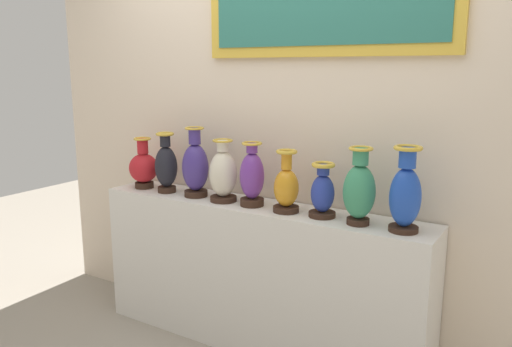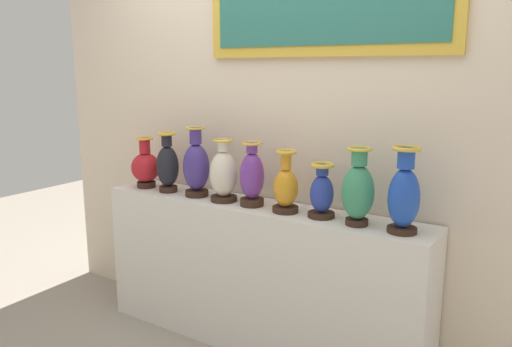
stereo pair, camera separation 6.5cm
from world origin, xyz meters
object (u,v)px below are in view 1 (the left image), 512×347
(vase_onyx, at_px, (166,166))
(vase_ivory, at_px, (223,174))
(vase_indigo, at_px, (195,167))
(vase_amber, at_px, (286,187))
(vase_crimson, at_px, (144,167))
(vase_jade, at_px, (359,190))
(vase_cobalt, at_px, (323,193))
(vase_sapphire, at_px, (405,194))
(vase_violet, at_px, (252,177))

(vase_onyx, height_order, vase_ivory, vase_onyx)
(vase_indigo, xyz_separation_m, vase_ivory, (0.21, -0.01, -0.02))
(vase_onyx, distance_m, vase_amber, 0.87)
(vase_crimson, relative_size, vase_jade, 0.84)
(vase_cobalt, xyz_separation_m, vase_sapphire, (0.44, -0.02, 0.05))
(vase_ivory, distance_m, vase_cobalt, 0.64)
(vase_indigo, bearing_deg, vase_violet, -0.29)
(vase_ivory, bearing_deg, vase_jade, -1.06)
(vase_cobalt, relative_size, vase_jade, 0.74)
(vase_crimson, distance_m, vase_sapphire, 1.73)
(vase_crimson, bearing_deg, vase_amber, -0.62)
(vase_cobalt, bearing_deg, vase_sapphire, -2.72)
(vase_indigo, relative_size, vase_amber, 1.24)
(vase_onyx, bearing_deg, vase_violet, 1.02)
(vase_ivory, height_order, vase_jade, vase_jade)
(vase_indigo, xyz_separation_m, vase_jade, (1.06, -0.02, -0.00))
(vase_indigo, distance_m, vase_sapphire, 1.29)
(vase_crimson, relative_size, vase_cobalt, 1.14)
(vase_violet, xyz_separation_m, vase_cobalt, (0.44, 0.01, -0.04))
(vase_amber, xyz_separation_m, vase_jade, (0.42, -0.01, 0.04))
(vase_jade, bearing_deg, vase_indigo, 178.79)
(vase_cobalt, bearing_deg, vase_indigo, -179.71)
(vase_cobalt, bearing_deg, vase_ivory, -179.00)
(vase_violet, height_order, vase_amber, vase_violet)
(vase_violet, bearing_deg, vase_indigo, 179.71)
(vase_amber, relative_size, vase_jade, 0.87)
(vase_crimson, xyz_separation_m, vase_sapphire, (1.73, -0.02, 0.05))
(vase_violet, relative_size, vase_amber, 1.07)
(vase_cobalt, bearing_deg, vase_violet, -179.15)
(vase_onyx, relative_size, vase_jade, 0.97)
(vase_onyx, distance_m, vase_sapphire, 1.52)
(vase_onyx, height_order, vase_indigo, vase_indigo)
(vase_crimson, relative_size, vase_onyx, 0.87)
(vase_ivory, distance_m, vase_amber, 0.43)
(vase_violet, xyz_separation_m, vase_jade, (0.65, -0.02, 0.01))
(vase_amber, distance_m, vase_cobalt, 0.21)
(vase_sapphire, bearing_deg, vase_amber, 179.62)
(vase_ivory, distance_m, vase_violet, 0.20)
(vase_violet, relative_size, vase_jade, 0.93)
(vase_ivory, relative_size, vase_violet, 1.00)
(vase_crimson, bearing_deg, vase_onyx, -3.52)
(vase_jade, distance_m, vase_sapphire, 0.23)
(vase_ivory, xyz_separation_m, vase_violet, (0.20, 0.00, 0.01))
(vase_amber, bearing_deg, vase_sapphire, -0.38)
(vase_amber, bearing_deg, vase_onyx, -179.92)
(vase_indigo, bearing_deg, vase_onyx, -176.58)
(vase_ivory, relative_size, vase_cobalt, 1.26)
(vase_indigo, height_order, vase_sapphire, vase_indigo)
(vase_violet, bearing_deg, vase_crimson, 179.90)
(vase_onyx, distance_m, vase_jade, 1.29)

